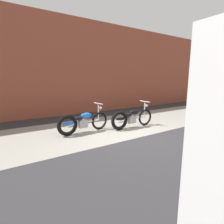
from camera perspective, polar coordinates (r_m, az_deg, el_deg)
The scene contains 5 objects.
ground_plane at distance 5.91m, azimuth 8.08°, elevation -8.36°, with size 80.00×80.00×0.00m, color #2D2D30.
sidewalk_slab at distance 7.26m, azimuth -1.10°, elevation -4.65°, with size 36.00×3.50×0.01m, color gray.
brick_building_wall at distance 10.11m, azimuth -11.97°, elevation 13.94°, with size 36.00×0.50×5.08m, color brown.
motorcycle_blue at distance 6.37m, azimuth -10.19°, elevation -3.30°, with size 2.01×0.58×1.03m.
motorcycle_black at distance 6.96m, azimuth 5.77°, elevation -2.01°, with size 2.01×0.58×1.03m.
Camera 1 is at (-3.73, -4.17, 1.91)m, focal length 28.21 mm.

